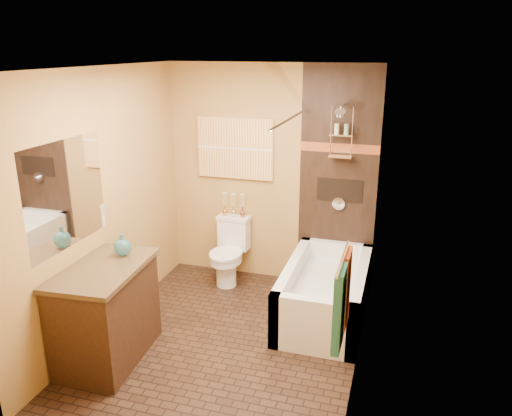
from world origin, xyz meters
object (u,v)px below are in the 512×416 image
at_px(sunset_painting, 235,148).
at_px(toilet, 229,251).
at_px(bathtub, 325,296).
at_px(vanity, 106,313).

xyz_separation_m(sunset_painting, toilet, (-0.00, -0.25, -1.17)).
relative_size(bathtub, vanity, 1.44).
bearing_deg(vanity, sunset_painting, 71.48).
bearing_deg(bathtub, sunset_painting, 149.05).
height_order(toilet, vanity, vanity).
bearing_deg(toilet, vanity, -102.56).
xyz_separation_m(bathtub, toilet, (-1.21, 0.47, 0.16)).
relative_size(sunset_painting, bathtub, 0.60).
bearing_deg(sunset_painting, toilet, -90.00).
bearing_deg(bathtub, vanity, -143.61).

